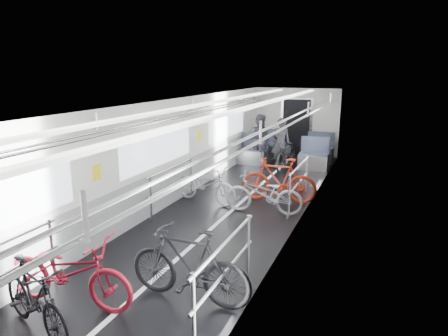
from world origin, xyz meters
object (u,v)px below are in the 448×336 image
Objects in this scene: bike_right_far at (279,180)px; bike_right_mid at (264,194)px; bike_left_mid at (35,298)px; bike_aisle at (286,154)px; bike_left_near at (69,272)px; person_standing at (281,143)px; bike_left_far at (206,184)px; person_seated at (259,140)px; bike_right_near at (189,265)px.

bike_right_mid is at bearing -11.87° from bike_right_far.
bike_right_mid is (1.30, 4.92, -0.01)m from bike_left_mid.
bike_left_near is at bearing -92.12° from bike_aisle.
person_standing reaches higher than bike_left_near.
bike_left_mid is 5.10m from bike_left_far.
bike_right_mid is at bearing -79.54° from bike_aisle.
bike_left_near is 8.65m from person_seated.
bike_left_far is (-0.11, 4.50, -0.04)m from bike_left_near.
person_standing is at bearing -171.30° from bike_right_far.
bike_right_mid is at bearing -84.70° from bike_left_far.
bike_aisle is (-0.60, 3.25, -0.06)m from bike_right_far.
bike_left_mid is at bearing 97.29° from person_seated.
bike_left_near is 1.10× the size of bike_right_mid.
bike_left_far is 1.03× the size of person_seated.
bike_left_far is 0.96× the size of bike_right_near.
person_standing is (-0.20, 0.00, 0.33)m from bike_aisle.
bike_aisle is at bearing -179.58° from bike_right_mid.
bike_left_near is 1.22× the size of bike_left_mid.
bike_right_far is at bearing -75.92° from bike_aisle.
bike_left_near is 8.48m from person_standing.
bike_right_mid is (1.34, 4.32, -0.05)m from bike_left_near.
bike_right_near is (1.52, -3.81, 0.09)m from bike_left_far.
bike_right_far is 3.36m from person_standing.
person_standing is at bearing -176.38° from bike_aisle.
bike_right_far reaches higher than bike_left_mid.
bike_aisle reaches higher than bike_left_mid.
bike_right_mid is 4.20m from person_standing.
bike_left_far is at bearing 19.95° from bike_left_mid.
bike_right_near is at bearing 75.75° from person_standing.
bike_right_near is at bearing -5.47° from bike_right_mid.
bike_left_near is 0.60m from bike_left_mid.
person_seated is at bearing -5.77° from bike_left_near.
bike_right_near is 1.00× the size of bike_right_far.
bike_left_near is at bearing -23.71° from bike_right_mid.
bike_left_near reaches higher than bike_aisle.
bike_right_near is 1.00× the size of bike_aisle.
bike_aisle is 1.07× the size of person_seated.
bike_right_far is at bearing 120.66° from person_seated.
person_seated is (-1.56, 3.45, 0.30)m from bike_right_far.
person_standing is 0.79m from person_seated.
bike_right_near reaches higher than bike_aisle.
bike_left_mid is 9.08m from bike_aisle.
person_standing is at bearing 171.80° from person_seated.
person_standing is (0.65, 8.45, 0.31)m from bike_left_near.
bike_left_far is at bearing -103.54° from bike_right_mid.
bike_right_mid is at bearing 3.39° from bike_left_mid.
person_seated is at bearing 12.42° from bike_left_far.
bike_right_far is (0.10, 0.88, 0.09)m from bike_right_mid.
bike_right_far reaches higher than bike_aisle.
bike_right_far is 3.79m from person_seated.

